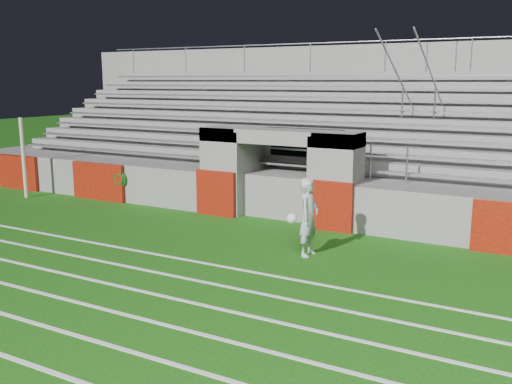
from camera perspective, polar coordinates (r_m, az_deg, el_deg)
The scene contains 6 objects.
ground at distance 13.74m, azimuth -4.40°, elevation -5.69°, with size 90.00×90.00×0.00m, color #16510D.
field_post at distance 20.96m, azimuth -22.23°, elevation 3.16°, with size 0.12×0.12×2.74m, color beige.
field_markings at distance 10.21m, azimuth -20.43°, elevation -12.43°, with size 28.00×8.09×0.01m.
stadium_structure at distance 20.43m, azimuth 7.97°, elevation 4.04°, with size 26.00×8.48×5.42m.
goalkeeper_with_ball at distance 13.04m, azimuth 5.25°, elevation -2.51°, with size 0.64×0.71×1.81m.
hose_coil at distance 19.18m, azimuth -13.48°, elevation 1.26°, with size 0.55×0.14×0.55m.
Camera 1 is at (7.29, -10.95, 3.96)m, focal length 40.00 mm.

